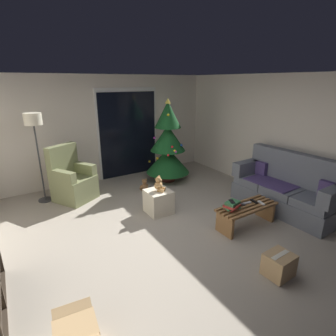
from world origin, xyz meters
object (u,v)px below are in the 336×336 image
object	(u,v)px
cardboard_box_taped_mid_floor	(279,265)
teddy_bear_chestnut_by_tree	(144,186)
remote_black	(254,201)
remote_white	(261,203)
book_stack	(232,206)
christmas_tree	(168,146)
remote_graphite	(241,204)
cell_phone	(232,202)
floor_lamp	(34,128)
coffee_table	(246,212)
remote_silver	(247,203)
couch	(286,190)
ottoman	(159,202)
armchair	(72,181)
teddy_bear_honey	(159,185)

from	to	relation	value
cardboard_box_taped_mid_floor	teddy_bear_chestnut_by_tree	bearing A→B (deg)	93.14
remote_black	remote_white	size ratio (longest dim) A/B	1.00
book_stack	christmas_tree	size ratio (longest dim) A/B	0.15
remote_graphite	cell_phone	bearing A→B (deg)	-13.11
christmas_tree	floor_lamp	world-z (taller)	christmas_tree
coffee_table	remote_graphite	world-z (taller)	remote_graphite
remote_white	christmas_tree	world-z (taller)	christmas_tree
cell_phone	cardboard_box_taped_mid_floor	size ratio (longest dim) A/B	0.41
remote_graphite	book_stack	world-z (taller)	book_stack
remote_black	remote_silver	bearing A→B (deg)	-178.25
coffee_table	cardboard_box_taped_mid_floor	bearing A→B (deg)	-118.42
remote_black	christmas_tree	bearing A→B (deg)	103.61
remote_black	book_stack	bearing A→B (deg)	-171.62
couch	remote_white	world-z (taller)	couch
ottoman	couch	bearing A→B (deg)	-28.94
cell_phone	floor_lamp	size ratio (longest dim) A/B	0.08
remote_silver	armchair	xyz separation A→B (m)	(-2.25, 2.62, 0.01)
book_stack	ottoman	bearing A→B (deg)	120.49
floor_lamp	cardboard_box_taped_mid_floor	distance (m)	4.70
couch	remote_silver	world-z (taller)	couch
book_stack	cell_phone	xyz separation A→B (m)	(0.00, 0.00, 0.07)
remote_black	christmas_tree	xyz separation A→B (m)	(-0.17, 2.50, 0.49)
remote_silver	cell_phone	size ratio (longest dim) A/B	1.08
remote_graphite	floor_lamp	world-z (taller)	floor_lamp
couch	teddy_bear_honey	xyz separation A→B (m)	(-2.10, 1.16, 0.16)
remote_white	cell_phone	world-z (taller)	cell_phone
couch	book_stack	size ratio (longest dim) A/B	6.65
remote_silver	ottoman	world-z (taller)	ottoman
floor_lamp	teddy_bear_chestnut_by_tree	bearing A→B (deg)	-17.99
remote_graphite	teddy_bear_chestnut_by_tree	distance (m)	2.31
teddy_bear_honey	remote_black	bearing A→B (deg)	-44.25
couch	armchair	distance (m)	4.22
floor_lamp	remote_white	bearing A→B (deg)	-45.04
ottoman	cardboard_box_taped_mid_floor	bearing A→B (deg)	-79.18
armchair	floor_lamp	distance (m)	1.24
remote_graphite	teddy_bear_chestnut_by_tree	xyz separation A→B (m)	(-0.70, 2.18, -0.27)
remote_white	floor_lamp	bearing A→B (deg)	148.50
christmas_tree	teddy_bear_chestnut_by_tree	xyz separation A→B (m)	(-0.79, -0.27, -0.76)
remote_silver	floor_lamp	world-z (taller)	floor_lamp
christmas_tree	couch	bearing A→B (deg)	-66.82
coffee_table	floor_lamp	distance (m)	4.17
remote_graphite	armchair	bearing A→B (deg)	-71.44
remote_white	remote_graphite	bearing A→B (deg)	166.19
christmas_tree	cardboard_box_taped_mid_floor	distance (m)	3.71
ottoman	teddy_bear_honey	world-z (taller)	teddy_bear_honey
floor_lamp	ottoman	xyz separation A→B (m)	(1.72, -1.70, -1.29)
floor_lamp	teddy_bear_honey	distance (m)	2.60
remote_white	christmas_tree	bearing A→B (deg)	108.35
coffee_table	book_stack	size ratio (longest dim) A/B	3.74
coffee_table	teddy_bear_chestnut_by_tree	xyz separation A→B (m)	(-0.75, 2.27, -0.13)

